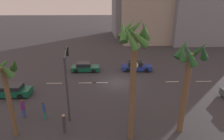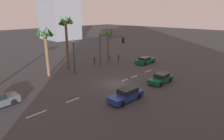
% 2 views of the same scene
% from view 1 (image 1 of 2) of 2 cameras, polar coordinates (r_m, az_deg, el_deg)
% --- Properties ---
extents(ground_plane, '(220.00, 220.00, 0.00)m').
position_cam_1_polar(ground_plane, '(26.31, 1.60, -3.68)').
color(ground_plane, '#333338').
extents(lane_stripe_1, '(2.17, 0.14, 0.01)m').
position_cam_1_polar(lane_stripe_1, '(29.48, 25.39, -3.02)').
color(lane_stripe_1, silver).
rests_on(lane_stripe_1, ground_plane).
extents(lane_stripe_2, '(1.82, 0.14, 0.01)m').
position_cam_1_polar(lane_stripe_2, '(27.76, 17.29, -3.31)').
color(lane_stripe_2, silver).
rests_on(lane_stripe_2, ground_plane).
extents(lane_stripe_3, '(2.10, 0.14, 0.01)m').
position_cam_1_polar(lane_stripe_3, '(26.28, -3.54, -3.73)').
color(lane_stripe_3, silver).
rests_on(lane_stripe_3, ground_plane).
extents(lane_stripe_4, '(2.35, 0.14, 0.01)m').
position_cam_1_polar(lane_stripe_4, '(26.39, -7.29, -3.76)').
color(lane_stripe_4, silver).
rests_on(lane_stripe_4, ground_plane).
extents(lane_stripe_5, '(2.05, 0.14, 0.01)m').
position_cam_1_polar(lane_stripe_5, '(27.18, -16.62, -3.75)').
color(lane_stripe_5, silver).
rests_on(lane_stripe_5, ground_plane).
extents(car_0, '(4.67, 1.95, 1.34)m').
position_cam_1_polar(car_0, '(25.49, -27.67, -5.46)').
color(car_0, '#0F5138').
rests_on(car_0, ground_plane).
extents(car_2, '(4.32, 1.97, 1.37)m').
position_cam_1_polar(car_2, '(30.38, -7.95, 0.79)').
color(car_2, '#0F5138').
rests_on(car_2, ground_plane).
extents(car_3, '(4.69, 1.97, 1.44)m').
position_cam_1_polar(car_3, '(30.60, 7.14, 1.03)').
color(car_3, navy).
rests_on(car_3, ground_plane).
extents(traffic_signal, '(1.03, 5.34, 6.15)m').
position_cam_1_polar(traffic_signal, '(18.84, -13.17, -0.49)').
color(traffic_signal, '#38383D').
rests_on(traffic_signal, ground_plane).
extents(streetlamp, '(0.56, 0.56, 5.69)m').
position_cam_1_polar(streetlamp, '(17.01, 6.59, -3.00)').
color(streetlamp, '#2D2D33').
rests_on(streetlamp, ground_plane).
extents(pedestrian_0, '(0.38, 0.38, 1.88)m').
position_cam_1_polar(pedestrian_0, '(19.40, -19.36, -10.99)').
color(pedestrian_0, '#1E7266').
rests_on(pedestrian_0, ground_plane).
extents(pedestrian_1, '(0.53, 0.53, 1.86)m').
position_cam_1_polar(pedestrian_1, '(20.50, -24.75, -10.14)').
color(pedestrian_1, '#2D478C').
rests_on(pedestrian_1, ground_plane).
extents(pedestrian_2, '(0.40, 0.40, 1.81)m').
position_cam_1_polar(pedestrian_2, '(17.22, -13.93, -14.89)').
color(pedestrian_2, '#333338').
rests_on(pedestrian_2, ground_plane).
extents(palm_tree_0, '(2.51, 2.37, 7.02)m').
position_cam_1_polar(palm_tree_0, '(16.49, -29.21, -1.82)').
color(palm_tree_0, brown).
rests_on(palm_tree_0, ground_plane).
extents(palm_tree_1, '(2.60, 2.67, 7.96)m').
position_cam_1_polar(palm_tree_1, '(15.85, 21.66, 0.01)').
color(palm_tree_1, brown).
rests_on(palm_tree_1, ground_plane).
extents(palm_tree_3, '(2.38, 2.73, 9.56)m').
position_cam_1_polar(palm_tree_3, '(13.47, 6.28, 5.18)').
color(palm_tree_3, brown).
rests_on(palm_tree_3, ground_plane).
extents(building_2, '(19.44, 18.40, 17.25)m').
position_cam_1_polar(building_2, '(57.98, 24.69, 16.61)').
color(building_2, gray).
rests_on(building_2, ground_plane).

